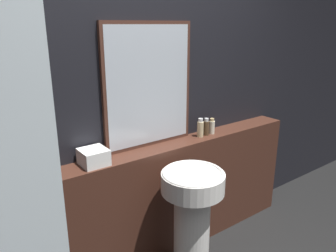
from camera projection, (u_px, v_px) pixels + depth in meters
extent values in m
cube|color=black|center=(144.00, 104.00, 2.45)|extent=(8.00, 0.06, 2.50)
cube|color=#422319|center=(156.00, 204.00, 2.58)|extent=(2.78, 0.21, 0.94)
cylinder|color=white|center=(191.00, 237.00, 2.34)|extent=(0.25, 0.25, 0.74)
cylinder|color=white|center=(193.00, 182.00, 2.21)|extent=(0.43, 0.43, 0.14)
torus|color=white|center=(193.00, 173.00, 2.19)|extent=(0.42, 0.42, 0.02)
cube|color=#47281E|center=(149.00, 86.00, 2.38)|extent=(0.74, 0.03, 0.91)
cube|color=#B2BCC6|center=(149.00, 86.00, 2.38)|extent=(0.69, 0.02, 0.86)
cube|color=white|center=(94.00, 157.00, 2.15)|extent=(0.17, 0.18, 0.11)
cylinder|color=#C6B284|center=(200.00, 129.00, 2.68)|extent=(0.05, 0.05, 0.13)
cylinder|color=silver|center=(201.00, 120.00, 2.66)|extent=(0.04, 0.04, 0.03)
cylinder|color=#4C3823|center=(206.00, 128.00, 2.72)|extent=(0.05, 0.05, 0.12)
cylinder|color=silver|center=(206.00, 120.00, 2.70)|extent=(0.03, 0.03, 0.03)
cylinder|color=beige|center=(212.00, 127.00, 2.76)|extent=(0.05, 0.05, 0.11)
cylinder|color=tan|center=(212.00, 120.00, 2.74)|extent=(0.04, 0.04, 0.02)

